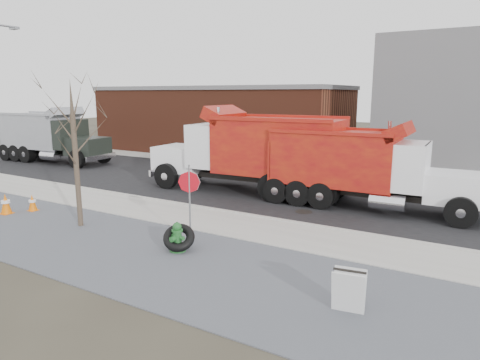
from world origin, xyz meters
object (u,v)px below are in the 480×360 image
Objects in this scene: stop_sign at (189,190)px; sandwich_board at (349,291)px; dump_truck_red_b at (253,150)px; truck_tire at (179,238)px; dump_truck_grey at (51,135)px; dump_truck_red_a at (362,165)px; fire_hydrant at (177,238)px.

stop_sign is 6.04m from sandwich_board.
stop_sign is 0.26× the size of dump_truck_red_b.
dump_truck_grey reaches higher than truck_tire.
dump_truck_grey is at bearing 153.73° from truck_tire.
truck_tire is 0.15× the size of dump_truck_grey.
sandwich_board is at bearing -11.12° from truck_tire.
dump_truck_red_a reaches higher than truck_tire.
dump_truck_red_a is 0.90× the size of dump_truck_red_b.
truck_tire is at bearing 100.20° from dump_truck_red_b.
truck_tire is at bearing -84.06° from stop_sign.
truck_tire is 0.13× the size of dump_truck_red_b.
truck_tire is 0.50× the size of stop_sign.
fire_hydrant is 0.11× the size of dump_truck_grey.
stop_sign reaches higher than truck_tire.
sandwich_board is (5.50, -1.00, 0.09)m from fire_hydrant.
stop_sign is at bearing 99.72° from truck_tire.
dump_truck_red_a is (3.33, 7.81, 1.39)m from truck_tire.
fire_hydrant is 8.68m from dump_truck_red_a.
sandwich_board reaches higher than fire_hydrant.
sandwich_board reaches higher than truck_tire.
sandwich_board is 11.76m from dump_truck_red_b.
dump_truck_red_b is (-7.37, 9.03, 1.55)m from sandwich_board.
dump_truck_grey is (-18.43, 9.10, 1.49)m from truck_tire.
stop_sign reaches higher than fire_hydrant.
dump_truck_grey reaches higher than stop_sign.
fire_hydrant is at bearing -89.26° from truck_tire.
dump_truck_red_a reaches higher than fire_hydrant.
fire_hydrant is 0.09m from truck_tire.
truck_tire is at bearing -29.65° from dump_truck_grey.
dump_truck_grey is at bearing 148.55° from sandwich_board.
dump_truck_red_b is at bearing -7.34° from dump_truck_grey.
truck_tire is at bearing -114.62° from dump_truck_red_a.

